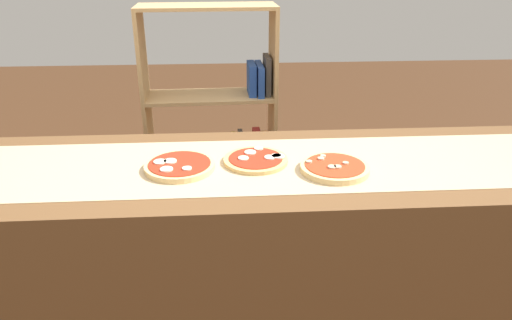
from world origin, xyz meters
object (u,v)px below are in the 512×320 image
(pizza_mozzarella_0, at_px, (179,166))
(pizza_mozzarella_1, at_px, (256,160))
(pizza_mushroom_2, at_px, (335,168))
(bookshelf, at_px, (226,143))

(pizza_mozzarella_0, bearing_deg, pizza_mozzarella_1, 8.85)
(pizza_mozzarella_0, distance_m, pizza_mushroom_2, 0.56)
(pizza_mozzarella_1, bearing_deg, bookshelf, 97.41)
(pizza_mozzarella_0, relative_size, pizza_mushroom_2, 1.03)
(pizza_mozzarella_0, relative_size, bookshelf, 0.18)
(pizza_mushroom_2, distance_m, bookshelf, 1.10)
(pizza_mozzarella_0, bearing_deg, bookshelf, 80.01)
(pizza_mozzarella_1, bearing_deg, pizza_mozzarella_0, -171.15)
(pizza_mozzarella_1, xyz_separation_m, bookshelf, (-0.12, 0.89, -0.29))
(bookshelf, bearing_deg, pizza_mushroom_2, -68.31)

